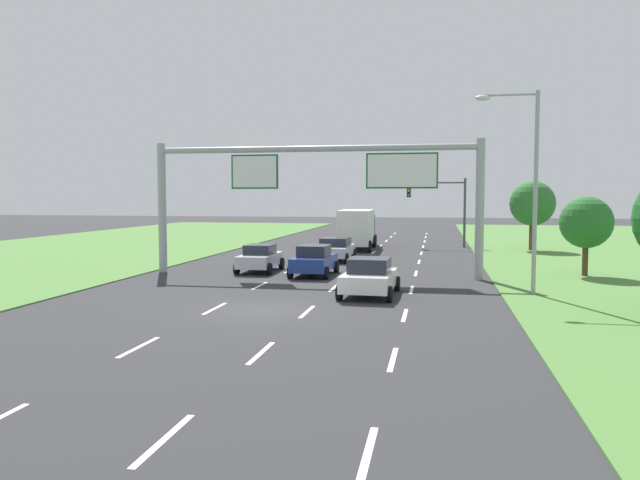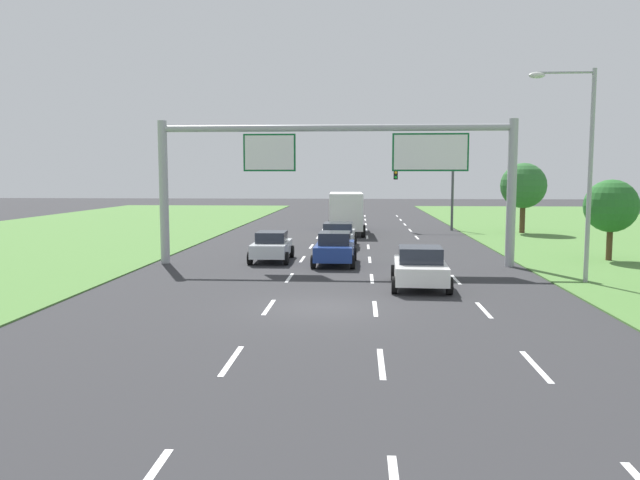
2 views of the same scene
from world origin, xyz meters
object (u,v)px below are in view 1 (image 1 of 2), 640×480
at_px(car_lead_silver, 314,260).
at_px(box_truck, 357,227).
at_px(car_mid_lane, 260,258).
at_px(traffic_light_mast, 440,200).
at_px(roadside_tree_far, 532,204).
at_px(street_lamp, 526,174).
at_px(car_far_ahead, 370,277).
at_px(sign_gantry, 320,182).
at_px(roadside_tree_mid, 586,223).
at_px(car_near_red, 336,249).

distance_m(car_lead_silver, box_truck, 16.93).
relative_size(car_mid_lane, traffic_light_mast, 0.71).
relative_size(traffic_light_mast, roadside_tree_far, 1.06).
xyz_separation_m(street_lamp, roadside_tree_far, (3.48, 22.18, -1.49)).
height_order(car_mid_lane, roadside_tree_far, roadside_tree_far).
relative_size(traffic_light_mast, street_lamp, 0.66).
height_order(car_far_ahead, box_truck, box_truck).
height_order(street_lamp, roadside_tree_far, street_lamp).
bearing_deg(roadside_tree_far, box_truck, -177.97).
height_order(box_truck, traffic_light_mast, traffic_light_mast).
xyz_separation_m(traffic_light_mast, roadside_tree_far, (6.82, -2.45, -0.28)).
xyz_separation_m(car_lead_silver, street_lamp, (9.94, -4.80, 4.28)).
bearing_deg(sign_gantry, car_mid_lane, 161.15).
bearing_deg(box_truck, roadside_tree_mid, -49.05).
bearing_deg(box_truck, car_near_red, -93.24).
bearing_deg(street_lamp, traffic_light_mast, 97.73).
relative_size(car_lead_silver, traffic_light_mast, 0.72).
bearing_deg(car_near_red, sign_gantry, -85.88).
xyz_separation_m(car_lead_silver, box_truck, (0.15, 16.91, 0.88)).
bearing_deg(box_truck, street_lamp, -67.42).
relative_size(car_mid_lane, box_truck, 0.48).
height_order(car_near_red, roadside_tree_mid, roadside_tree_mid).
bearing_deg(car_mid_lane, car_far_ahead, -46.95).
bearing_deg(sign_gantry, street_lamp, -25.87).
distance_m(car_lead_silver, street_lamp, 11.83).
distance_m(car_mid_lane, sign_gantry, 5.60).
xyz_separation_m(car_near_red, traffic_light_mast, (6.69, 12.14, 3.09)).
xyz_separation_m(car_mid_lane, car_far_ahead, (6.83, -7.15, 0.03)).
bearing_deg(roadside_tree_far, car_far_ahead, -112.79).
bearing_deg(car_near_red, roadside_tree_mid, -21.08).
bearing_deg(car_far_ahead, roadside_tree_far, 69.60).
height_order(car_lead_silver, sign_gantry, sign_gantry).
bearing_deg(roadside_tree_mid, car_lead_silver, -171.72).
bearing_deg(roadside_tree_far, car_mid_lane, -135.67).
xyz_separation_m(car_lead_silver, car_far_ahead, (3.57, -6.06, -0.01)).
bearing_deg(car_near_red, car_far_ahead, -74.03).
bearing_deg(car_mid_lane, roadside_tree_far, 43.69).
relative_size(car_lead_silver, box_truck, 0.49).
bearing_deg(car_lead_silver, car_far_ahead, -58.65).
relative_size(car_far_ahead, roadside_tree_mid, 1.01).
relative_size(car_near_red, box_truck, 0.54).
height_order(car_near_red, car_far_ahead, car_far_ahead).
xyz_separation_m(car_near_red, street_lamp, (10.03, -12.49, 4.31)).
bearing_deg(street_lamp, box_truck, 114.26).
xyz_separation_m(sign_gantry, roadside_tree_far, (13.09, 17.51, -1.29)).
height_order(car_far_ahead, roadside_tree_mid, roadside_tree_mid).
relative_size(car_near_red, street_lamp, 0.53).
bearing_deg(car_lead_silver, street_lamp, -24.89).
distance_m(car_mid_lane, car_far_ahead, 9.89).
xyz_separation_m(car_mid_lane, traffic_light_mast, (9.86, 18.74, 3.11)).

